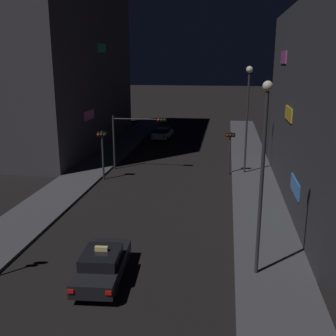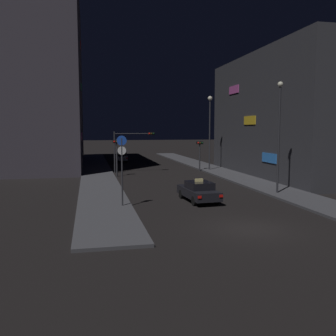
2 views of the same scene
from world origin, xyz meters
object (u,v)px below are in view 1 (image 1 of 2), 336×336
traffic_light_left_kerb (102,145)px  traffic_light_right_kerb (230,144)px  street_lamp_near_block (263,162)px  street_lamp_far_block (248,101)px  traffic_light_overhead (135,131)px  taxi (102,264)px  far_car (163,133)px

traffic_light_left_kerb → traffic_light_right_kerb: traffic_light_left_kerb is taller
street_lamp_near_block → street_lamp_far_block: 17.03m
traffic_light_overhead → street_lamp_near_block: 19.51m
traffic_light_left_kerb → traffic_light_right_kerb: (10.12, 3.02, -0.21)m
taxi → traffic_light_left_kerb: 15.83m
far_car → traffic_light_left_kerb: (-2.02, -17.90, 2.10)m
traffic_light_overhead → traffic_light_right_kerb: traffic_light_overhead is taller
far_car → street_lamp_near_block: 33.25m
taxi → traffic_light_overhead: traffic_light_overhead is taller
traffic_light_left_kerb → traffic_light_right_kerb: size_ratio=1.09×
traffic_light_left_kerb → traffic_light_right_kerb: bearing=16.6°
taxi → traffic_light_left_kerb: bearing=107.0°
far_car → street_lamp_near_block: bearing=-73.6°
traffic_light_left_kerb → street_lamp_near_block: (11.32, -13.69, 2.48)m
taxi → street_lamp_near_block: 8.25m
far_car → street_lamp_far_block: bearing=-57.2°
far_car → taxi: bearing=-85.5°
street_lamp_near_block → far_car: bearing=106.4°
traffic_light_right_kerb → street_lamp_near_block: street_lamp_near_block is taller
far_car → street_lamp_near_block: street_lamp_near_block is taller
taxi → far_car: 33.00m
traffic_light_overhead → traffic_light_left_kerb: 3.89m
far_car → street_lamp_far_block: (9.41, -14.59, 5.48)m
taxi → street_lamp_far_block: street_lamp_far_block is taller
taxi → traffic_light_overhead: size_ratio=0.96×
street_lamp_near_block → traffic_light_right_kerb: bearing=94.1°
far_car → traffic_light_overhead: 14.86m
traffic_light_overhead → far_car: bearing=89.6°
far_car → traffic_light_left_kerb: 18.13m
traffic_light_left_kerb → street_lamp_far_block: (11.43, 3.31, 3.37)m
street_lamp_far_block → traffic_light_overhead: bearing=-180.0°
taxi → street_lamp_near_block: bearing=11.0°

